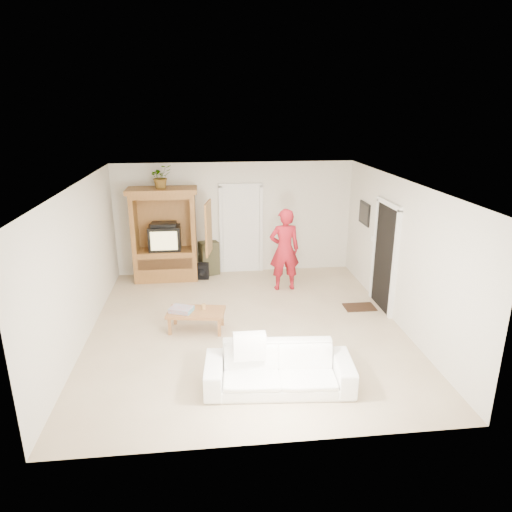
{
  "coord_description": "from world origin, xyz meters",
  "views": [
    {
      "loc": [
        -0.65,
        -7.37,
        3.78
      ],
      "look_at": [
        0.24,
        0.6,
        1.15
      ],
      "focal_mm": 32.0,
      "sensor_mm": 36.0,
      "label": 1
    }
  ],
  "objects": [
    {
      "name": "framed_picture",
      "position": [
        2.73,
        1.9,
        1.6
      ],
      "size": [
        0.03,
        0.6,
        0.48
      ],
      "primitive_type": "cube",
      "color": "black",
      "rests_on": "wall_right"
    },
    {
      "name": "wall_back",
      "position": [
        0.0,
        3.0,
        1.3
      ],
      "size": [
        5.5,
        0.0,
        5.5
      ],
      "primitive_type": "plane",
      "rotation": [
        1.57,
        0.0,
        0.0
      ],
      "color": "silver",
      "rests_on": "floor"
    },
    {
      "name": "doorway_right",
      "position": [
        2.73,
        0.6,
        1.02
      ],
      "size": [
        0.05,
        0.9,
        2.04
      ],
      "primitive_type": "cube",
      "color": "black",
      "rests_on": "floor"
    },
    {
      "name": "man",
      "position": [
        0.97,
        1.75,
        0.89
      ],
      "size": [
        0.67,
        0.45,
        1.78
      ],
      "primitive_type": "imported",
      "rotation": [
        0.0,
        0.0,
        3.18
      ],
      "color": "maroon",
      "rests_on": "floor"
    },
    {
      "name": "backpack_black",
      "position": [
        -0.79,
        2.53,
        0.18
      ],
      "size": [
        0.31,
        0.2,
        0.37
      ],
      "primitive_type": null,
      "rotation": [
        0.0,
        0.0,
        -0.08
      ],
      "color": "black",
      "rests_on": "floor"
    },
    {
      "name": "coffee_table",
      "position": [
        -0.89,
        0.01,
        0.32
      ],
      "size": [
        1.07,
        0.7,
        0.37
      ],
      "rotation": [
        0.0,
        0.0,
        -0.17
      ],
      "color": "#9F6A37",
      "rests_on": "floor"
    },
    {
      "name": "towel",
      "position": [
        -1.14,
        0.01,
        0.41
      ],
      "size": [
        0.46,
        0.4,
        0.08
      ],
      "primitive_type": "cube",
      "rotation": [
        0.0,
        0.0,
        -0.39
      ],
      "color": "#E04A53",
      "rests_on": "coffee_table"
    },
    {
      "name": "wall_front",
      "position": [
        0.0,
        -3.0,
        1.3
      ],
      "size": [
        5.5,
        0.0,
        5.5
      ],
      "primitive_type": "plane",
      "rotation": [
        -1.57,
        0.0,
        0.0
      ],
      "color": "silver",
      "rests_on": "floor"
    },
    {
      "name": "sofa",
      "position": [
        0.28,
        -1.88,
        0.3
      ],
      "size": [
        2.12,
        0.97,
        0.6
      ],
      "primitive_type": "imported",
      "rotation": [
        0.0,
        0.0,
        -0.08
      ],
      "color": "white",
      "rests_on": "floor"
    },
    {
      "name": "wall_left",
      "position": [
        -2.75,
        0.0,
        1.3
      ],
      "size": [
        0.0,
        6.0,
        6.0
      ],
      "primitive_type": "plane",
      "rotation": [
        1.57,
        0.0,
        1.57
      ],
      "color": "silver",
      "rests_on": "floor"
    },
    {
      "name": "armoire",
      "position": [
        -1.58,
        2.66,
        0.91
      ],
      "size": [
        1.82,
        1.14,
        2.1
      ],
      "color": "brown",
      "rests_on": "floor"
    },
    {
      "name": "candle",
      "position": [
        -0.76,
        0.05,
        0.42
      ],
      "size": [
        0.08,
        0.08,
        0.1
      ],
      "primitive_type": "cylinder",
      "color": "tan",
      "rests_on": "coffee_table"
    },
    {
      "name": "wall_right",
      "position": [
        2.75,
        0.0,
        1.3
      ],
      "size": [
        0.0,
        6.0,
        6.0
      ],
      "primitive_type": "plane",
      "rotation": [
        1.57,
        0.0,
        -1.57
      ],
      "color": "silver",
      "rests_on": "floor"
    },
    {
      "name": "backpack_olive",
      "position": [
        -0.63,
        2.85,
        0.4
      ],
      "size": [
        0.5,
        0.43,
        0.79
      ],
      "primitive_type": null,
      "rotation": [
        0.0,
        0.0,
        0.35
      ],
      "color": "#47442B",
      "rests_on": "floor"
    },
    {
      "name": "ceiling",
      "position": [
        0.0,
        0.0,
        2.6
      ],
      "size": [
        6.0,
        6.0,
        0.0
      ],
      "primitive_type": "plane",
      "rotation": [
        3.14,
        0.0,
        0.0
      ],
      "color": "white",
      "rests_on": "floor"
    },
    {
      "name": "plant",
      "position": [
        -1.6,
        2.63,
        2.35
      ],
      "size": [
        0.59,
        0.56,
        0.51
      ],
      "primitive_type": "imported",
      "rotation": [
        0.0,
        0.0,
        0.5
      ],
      "color": "#4C7238",
      "rests_on": "armoire"
    },
    {
      "name": "floor",
      "position": [
        0.0,
        0.0,
        0.0
      ],
      "size": [
        6.0,
        6.0,
        0.0
      ],
      "primitive_type": "plane",
      "color": "tan",
      "rests_on": "ground"
    },
    {
      "name": "doormat",
      "position": [
        2.3,
        0.6,
        0.01
      ],
      "size": [
        0.6,
        0.4,
        0.02
      ],
      "primitive_type": "cube",
      "color": "#382316",
      "rests_on": "floor"
    },
    {
      "name": "door_back",
      "position": [
        0.15,
        2.97,
        1.02
      ],
      "size": [
        0.85,
        0.05,
        2.04
      ],
      "primitive_type": "cube",
      "color": "white",
      "rests_on": "floor"
    }
  ]
}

